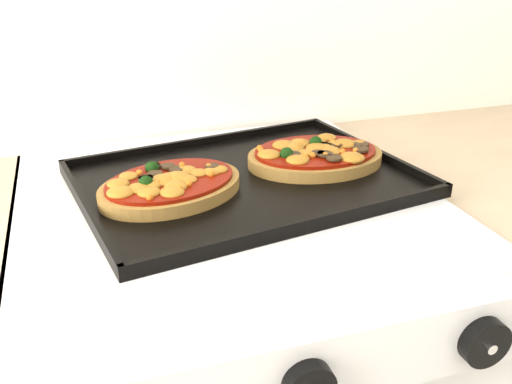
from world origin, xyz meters
name	(u,v)px	position (x,y,z in m)	size (l,w,h in m)	color
control_panel	(312,369)	(-0.01, 1.39, 0.85)	(0.60, 0.02, 0.09)	silver
knob_right	(485,342)	(0.19, 1.37, 0.85)	(0.06, 0.06, 0.02)	black
baking_tray	(246,178)	(0.03, 1.73, 0.92)	(0.48, 0.36, 0.02)	black
pizza_left	(171,184)	(-0.08, 1.71, 0.94)	(0.21, 0.15, 0.03)	#A17737
pizza_right	(315,155)	(0.16, 1.75, 0.94)	(0.22, 0.16, 0.03)	#A17737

